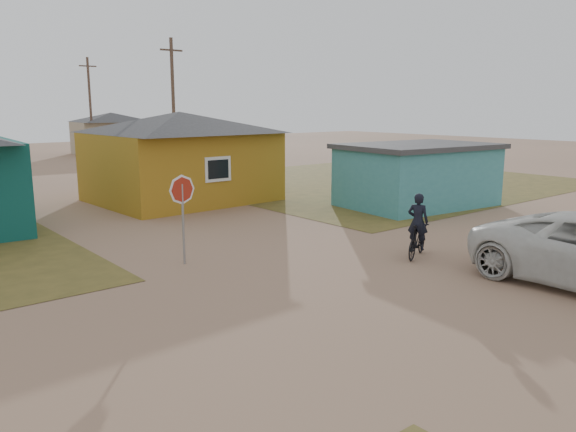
% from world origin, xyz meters
% --- Properties ---
extents(ground, '(120.00, 120.00, 0.00)m').
position_xyz_m(ground, '(0.00, 0.00, 0.00)').
color(ground, '#946E55').
extents(grass_ne, '(20.00, 18.00, 0.00)m').
position_xyz_m(grass_ne, '(14.00, 13.00, 0.01)').
color(grass_ne, brown).
rests_on(grass_ne, ground).
extents(house_yellow, '(7.72, 6.76, 3.90)m').
position_xyz_m(house_yellow, '(2.50, 14.00, 2.00)').
color(house_yellow, '#A07118').
rests_on(house_yellow, ground).
extents(shed_turquoise, '(6.71, 4.93, 2.60)m').
position_xyz_m(shed_turquoise, '(9.50, 6.50, 1.31)').
color(shed_turquoise, teal).
rests_on(shed_turquoise, ground).
extents(house_beige_east, '(6.95, 6.05, 3.60)m').
position_xyz_m(house_beige_east, '(10.00, 40.00, 1.86)').
color(house_beige_east, gray).
rests_on(house_beige_east, ground).
extents(utility_pole_near, '(1.40, 0.20, 8.00)m').
position_xyz_m(utility_pole_near, '(6.50, 22.00, 4.14)').
color(utility_pole_near, brown).
rests_on(utility_pole_near, ground).
extents(utility_pole_far, '(1.40, 0.20, 8.00)m').
position_xyz_m(utility_pole_far, '(7.50, 38.00, 4.14)').
color(utility_pole_far, brown).
rests_on(utility_pole_far, ground).
extents(stop_sign, '(0.76, 0.26, 2.39)m').
position_xyz_m(stop_sign, '(-2.53, 4.75, 1.76)').
color(stop_sign, gray).
rests_on(stop_sign, ground).
extents(cyclist, '(1.64, 1.04, 1.80)m').
position_xyz_m(cyclist, '(2.79, 1.26, 0.66)').
color(cyclist, black).
rests_on(cyclist, ground).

